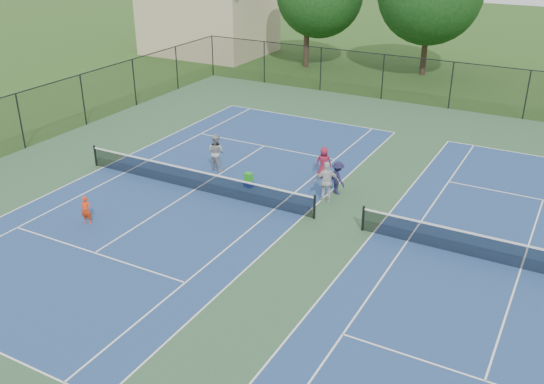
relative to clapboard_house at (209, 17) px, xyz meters
The scene contains 13 objects.
ground 34.11m from the clapboard_house, 47.39° to the right, with size 140.00×140.00×0.00m, color #234716.
court_pad 34.11m from the clapboard_house, 47.39° to the right, with size 36.00×36.00×0.01m, color #2C4E36.
tennis_court_left 29.83m from the clapboard_house, 57.38° to the right, with size 12.00×23.83×1.07m.
tennis_court_right 39.17m from the clapboard_house, 39.81° to the right, with size 12.00×23.83×1.07m.
perimeter_fence 34.00m from the clapboard_house, 47.39° to the right, with size 36.08×36.08×3.02m.
clapboard_house is the anchor object (origin of this frame).
child_player 33.01m from the clapboard_house, 64.67° to the right, with size 0.43×0.28×1.18m, color red.
instructor 27.48m from the clapboard_house, 55.38° to the right, with size 0.88×0.69×1.81m, color #999A9C.
bystander_a 31.89m from the clapboard_house, 46.98° to the right, with size 1.08×0.45×1.85m, color silver.
bystander_b 31.25m from the clapboard_house, 45.61° to the right, with size 0.97×0.56×1.51m, color #1B1938.
bystander_c 29.40m from the clapboard_house, 45.55° to the right, with size 0.74×0.48×1.51m, color maroon.
ball_crate 29.78m from the clapboard_house, 52.66° to the right, with size 0.38×0.32×0.28m, color navy.
ball_hopper 29.74m from the clapboard_house, 52.66° to the right, with size 0.34×0.28×0.40m, color #219D1B.
Camera 1 is at (8.02, -20.21, 11.47)m, focal length 40.00 mm.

